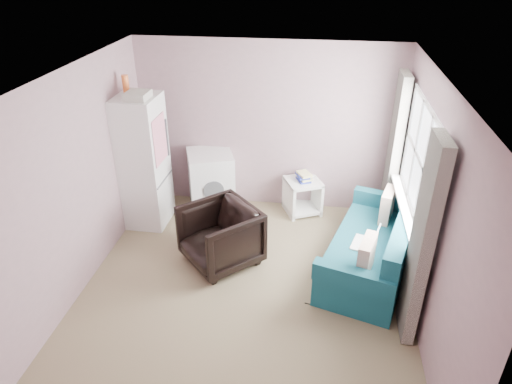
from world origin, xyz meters
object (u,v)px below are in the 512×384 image
(fridge, at_px, (141,161))
(washing_machine, at_px, (211,180))
(armchair, at_px, (220,233))
(sofa, at_px, (375,249))
(side_table, at_px, (303,194))

(fridge, distance_m, washing_machine, 1.10)
(washing_machine, bearing_deg, fridge, -169.71)
(armchair, bearing_deg, washing_machine, 154.50)
(fridge, xyz_separation_m, sofa, (3.20, -0.74, -0.63))
(washing_machine, height_order, sofa, washing_machine)
(fridge, relative_size, washing_machine, 2.35)
(armchair, height_order, side_table, armchair)
(armchair, distance_m, washing_machine, 1.40)
(side_table, bearing_deg, armchair, -124.57)
(armchair, height_order, washing_machine, washing_machine)
(side_table, xyz_separation_m, sofa, (0.96, -1.30, 0.01))
(side_table, relative_size, sofa, 0.31)
(fridge, bearing_deg, washing_machine, 31.00)
(armchair, xyz_separation_m, washing_machine, (-0.42, 1.33, 0.05))
(washing_machine, distance_m, sofa, 2.66)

